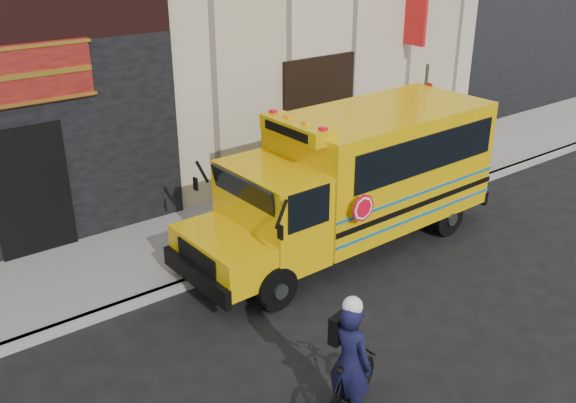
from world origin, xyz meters
The scene contains 7 objects.
ground centered at (0.00, 0.00, 0.00)m, with size 120.00×120.00×0.00m, color black.
curb centered at (0.00, 2.60, 0.07)m, with size 40.00×0.20×0.15m, color gray.
sidewalk centered at (0.00, 4.10, 0.07)m, with size 40.00×3.00×0.15m, color gray.
school_bus centered at (2.26, 2.11, 1.51)m, with size 6.95×2.53×2.92m.
sign_pole centered at (5.17, 3.02, 1.77)m, with size 0.09×0.28×3.22m.
bicycle centered at (-1.28, -1.62, 0.46)m, with size 0.43×1.54×0.93m, color black.
cyclist centered at (-1.36, -1.70, 0.88)m, with size 0.64×0.42×1.76m, color black.
Camera 1 is at (-6.09, -6.64, 6.21)m, focal length 40.00 mm.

